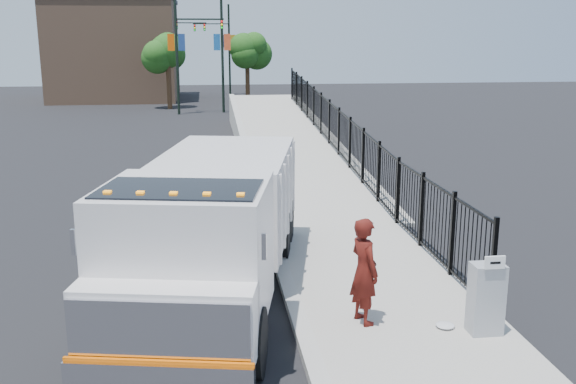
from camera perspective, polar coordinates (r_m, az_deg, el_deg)
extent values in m
plane|color=black|center=(13.59, -0.10, -8.48)|extent=(120.00, 120.00, 0.00)
cube|color=#9E998E|center=(12.15, 10.33, -11.17)|extent=(3.55, 12.00, 0.12)
cube|color=#ADAAA3|center=(11.74, 1.13, -11.76)|extent=(0.30, 12.00, 0.16)
cube|color=#9E998E|center=(29.18, 0.15, 3.50)|extent=(3.95, 24.06, 3.19)
cube|color=black|center=(25.37, 4.51, 3.99)|extent=(0.10, 28.00, 1.80)
cube|color=black|center=(13.27, -6.36, -6.31)|extent=(2.57, 7.62, 0.24)
cube|color=silver|center=(10.54, -9.01, -5.31)|extent=(3.04, 2.91, 2.22)
cube|color=silver|center=(9.50, -10.78, -11.16)|extent=(2.71, 1.27, 1.11)
cube|color=silver|center=(9.14, -11.45, -12.22)|extent=(2.52, 0.59, 0.94)
cube|color=silver|center=(9.32, -11.43, -15.53)|extent=(2.65, 0.72, 0.31)
cube|color=#DB5402|center=(9.24, -11.48, -14.63)|extent=(2.62, 0.58, 0.07)
cube|color=black|center=(10.09, -9.50, -2.23)|extent=(2.68, 1.89, 0.94)
cube|color=silver|center=(14.31, -5.45, -0.16)|extent=(3.53, 5.09, 1.89)
cube|color=silver|center=(9.81, -18.52, -4.24)|extent=(0.08, 0.08, 0.39)
cube|color=silver|center=(9.12, -2.15, -4.86)|extent=(0.08, 0.08, 0.39)
cube|color=orange|center=(9.90, -15.75, -0.08)|extent=(0.13, 0.11, 0.07)
cube|color=orange|center=(9.74, -12.99, -0.13)|extent=(0.13, 0.11, 0.07)
cube|color=orange|center=(9.61, -10.14, -0.18)|extent=(0.13, 0.11, 0.07)
cube|color=orange|center=(9.50, -7.22, -0.23)|extent=(0.13, 0.11, 0.07)
cube|color=orange|center=(9.41, -4.24, -0.29)|extent=(0.13, 0.11, 0.07)
cylinder|color=black|center=(10.62, -16.02, -12.34)|extent=(0.57, 1.16, 1.11)
cylinder|color=black|center=(10.09, -3.14, -13.23)|extent=(0.57, 1.16, 1.11)
cylinder|color=black|center=(15.47, -9.21, -3.70)|extent=(0.57, 1.16, 1.11)
cylinder|color=black|center=(15.12, -0.56, -3.93)|extent=(0.57, 1.16, 1.11)
cylinder|color=black|center=(16.61, -8.26, -2.46)|extent=(0.57, 1.16, 1.11)
cylinder|color=black|center=(16.28, -0.22, -2.65)|extent=(0.57, 1.16, 1.11)
imported|color=#4C120D|center=(11.49, 6.79, -6.97)|extent=(0.66, 0.82, 1.93)
cube|color=gray|center=(11.64, 17.19, -9.05)|extent=(0.55, 0.40, 1.25)
cube|color=white|center=(11.20, 17.91, -5.98)|extent=(0.35, 0.04, 0.22)
ellipsoid|color=silver|center=(11.88, 13.79, -11.42)|extent=(0.33, 0.33, 0.08)
cylinder|color=black|center=(44.45, -9.86, 11.95)|extent=(0.18, 0.18, 8.00)
cube|color=black|center=(44.41, -7.85, 14.99)|extent=(3.20, 0.08, 0.08)
cube|color=black|center=(44.42, -5.91, 14.59)|extent=(0.18, 0.22, 0.60)
cube|color=navy|center=(44.42, -9.44, 13.00)|extent=(0.45, 0.04, 1.10)
cube|color=#E25207|center=(44.45, -10.36, 12.96)|extent=(0.45, 0.04, 1.10)
cylinder|color=black|center=(45.21, -5.85, 12.10)|extent=(0.18, 0.18, 8.00)
cube|color=black|center=(45.20, -8.02, 14.96)|extent=(3.20, 0.08, 0.08)
cube|color=black|center=(45.23, -9.89, 14.44)|extent=(0.18, 0.22, 0.60)
cube|color=#EC5226|center=(45.21, -5.42, 13.12)|extent=(0.45, 0.04, 1.10)
cube|color=#1B5CA5|center=(45.19, -6.33, 13.10)|extent=(0.45, 0.04, 1.10)
cylinder|color=black|center=(55.94, -10.56, 12.21)|extent=(0.18, 0.18, 8.00)
cube|color=black|center=(55.88, -8.97, 14.63)|extent=(3.20, 0.08, 0.08)
cube|color=black|center=(55.85, -7.43, 14.32)|extent=(0.18, 0.22, 0.60)
cube|color=navy|center=(55.91, -10.23, 13.05)|extent=(0.45, 0.04, 1.10)
cube|color=red|center=(55.95, -10.96, 13.01)|extent=(0.45, 0.04, 1.10)
cylinder|color=black|center=(59.57, -5.24, 12.45)|extent=(0.18, 0.18, 8.00)
cube|color=black|center=(59.54, -6.87, 14.62)|extent=(3.20, 0.08, 0.08)
cube|color=black|center=(59.54, -8.29, 14.24)|extent=(0.18, 0.22, 0.60)
cube|color=#C28A19|center=(59.58, -4.91, 13.22)|extent=(0.45, 0.04, 1.10)
cube|color=navy|center=(59.55, -5.60, 13.21)|extent=(0.45, 0.04, 1.10)
cylinder|color=#382314|center=(48.18, -10.52, 9.17)|extent=(0.36, 0.36, 3.20)
sphere|color=#194714|center=(48.07, -10.64, 12.02)|extent=(2.53, 2.53, 2.53)
cylinder|color=#382314|center=(51.99, -3.61, 9.67)|extent=(0.36, 0.36, 3.20)
sphere|color=#194714|center=(51.88, -3.65, 12.32)|extent=(2.28, 2.28, 2.28)
cylinder|color=#382314|center=(58.88, -10.66, 9.92)|extent=(0.36, 0.36, 3.20)
sphere|color=#194714|center=(58.79, -10.77, 12.26)|extent=(3.11, 3.11, 3.11)
cube|color=#8C664C|center=(56.99, -15.05, 12.00)|extent=(10.00, 10.00, 8.00)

